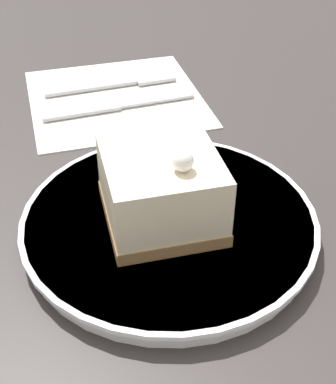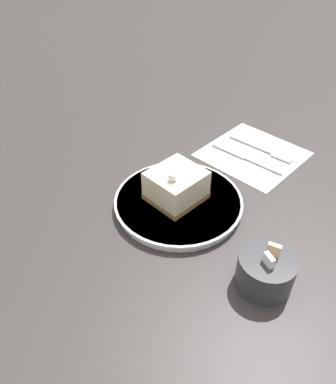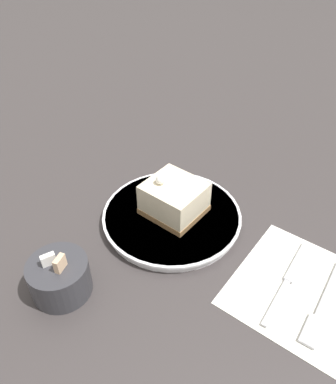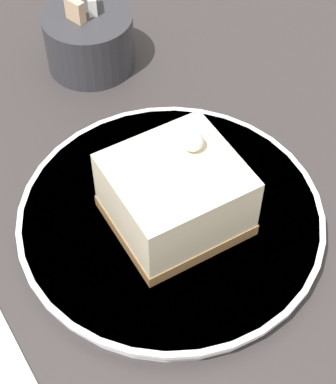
% 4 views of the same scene
% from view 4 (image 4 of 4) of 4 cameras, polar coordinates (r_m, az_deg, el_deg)
% --- Properties ---
extents(ground_plane, '(4.00, 4.00, 0.00)m').
position_cam_4_polar(ground_plane, '(0.53, -0.31, -2.36)').
color(ground_plane, '#383333').
extents(plate, '(0.25, 0.25, 0.02)m').
position_cam_4_polar(plate, '(0.52, 0.60, -2.24)').
color(plate, white).
rests_on(plate, ground_plane).
extents(cake_slice, '(0.10, 0.09, 0.08)m').
position_cam_4_polar(cake_slice, '(0.49, 1.09, -0.07)').
color(cake_slice, olive).
rests_on(cake_slice, plate).
extents(sugar_bowl, '(0.09, 0.09, 0.08)m').
position_cam_4_polar(sugar_bowl, '(0.65, -6.99, 13.26)').
color(sugar_bowl, '#333338').
rests_on(sugar_bowl, ground_plane).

